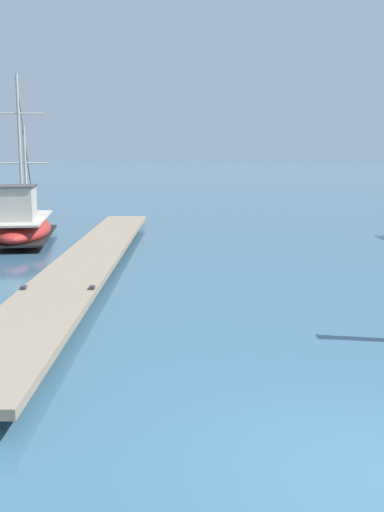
{
  "coord_description": "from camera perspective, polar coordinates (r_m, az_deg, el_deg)",
  "views": [
    {
      "loc": [
        -2.04,
        -6.63,
        3.71
      ],
      "look_at": [
        -2.11,
        6.66,
        1.4
      ],
      "focal_mm": 43.83,
      "sensor_mm": 36.0,
      "label": 1
    }
  ],
  "objects": [
    {
      "name": "ground_plane",
      "position": [
        7.86,
        16.17,
        -18.7
      ],
      "size": [
        400.0,
        400.0,
        0.0
      ],
      "primitive_type": "plane",
      "color": "#38607A"
    },
    {
      "name": "floating_dock",
      "position": [
        19.31,
        -9.35,
        -0.26
      ],
      "size": [
        1.93,
        23.03,
        0.53
      ],
      "color": "gray",
      "rests_on": "ground"
    },
    {
      "name": "fishing_boat_0",
      "position": [
        25.56,
        -15.28,
        2.75
      ],
      "size": [
        2.98,
        6.77,
        6.53
      ],
      "color": "#AD2823",
      "rests_on": "ground"
    }
  ]
}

